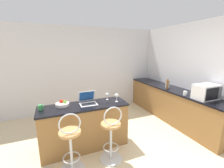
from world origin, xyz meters
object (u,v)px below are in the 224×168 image
at_px(storage_jar, 168,84).
at_px(fruit_bowl, 62,104).
at_px(microwave, 206,92).
at_px(wine_glass_short, 117,96).
at_px(mug_green, 40,107).
at_px(mug_white, 185,93).
at_px(pepper_mill, 167,84).
at_px(laptop, 88,100).
at_px(bar_stool_near, 71,144).
at_px(wine_glass_tall, 107,95).
at_px(bar_stool_far, 111,135).

xyz_separation_m(storage_jar, fruit_bowl, (-2.82, -0.33, -0.06)).
bearing_deg(microwave, wine_glass_short, 162.64).
relative_size(storage_jar, fruit_bowl, 0.75).
bearing_deg(microwave, mug_green, 168.25).
bearing_deg(mug_white, pepper_mill, 88.83).
bearing_deg(mug_white, wine_glass_short, 172.54).
height_order(laptop, pepper_mill, pepper_mill).
relative_size(bar_stool_near, pepper_mill, 3.64).
xyz_separation_m(wine_glass_short, pepper_mill, (1.65, 0.38, 0.01)).
bearing_deg(wine_glass_tall, pepper_mill, 6.37).
bearing_deg(mug_green, wine_glass_tall, 3.68).
bearing_deg(wine_glass_tall, bar_stool_far, -105.22).
distance_m(bar_stool_far, laptop, 0.81).
bearing_deg(fruit_bowl, laptop, -6.60).
relative_size(wine_glass_tall, fruit_bowl, 0.59).
xyz_separation_m(mug_white, pepper_mill, (0.01, 0.60, 0.08)).
distance_m(bar_stool_near, fruit_bowl, 0.80).
relative_size(wine_glass_short, fruit_bowl, 0.68).
bearing_deg(pepper_mill, microwave, -79.10).
relative_size(laptop, storage_jar, 1.74).
bearing_deg(bar_stool_near, mug_green, 124.62).
bearing_deg(wine_glass_short, mug_green, 175.87).
relative_size(bar_stool_near, mug_green, 10.62).
height_order(microwave, fruit_bowl, microwave).
bearing_deg(fruit_bowl, storage_jar, 6.74).
height_order(wine_glass_short, wine_glass_tall, wine_glass_short).
bearing_deg(pepper_mill, wine_glass_tall, -173.63).
bearing_deg(mug_white, bar_stool_near, -173.88).
bearing_deg(pepper_mill, wine_glass_short, -166.91).
bearing_deg(mug_green, storage_jar, 7.24).
height_order(laptop, mug_green, laptop).
distance_m(wine_glass_tall, storage_jar, 1.94).
bearing_deg(fruit_bowl, mug_white, -8.25).
relative_size(pepper_mill, storage_jar, 1.51).
relative_size(pepper_mill, mug_green, 2.92).
bearing_deg(bar_stool_far, pepper_mill, 24.10).
relative_size(bar_stool_near, storage_jar, 5.51).
bearing_deg(wine_glass_short, microwave, -17.36).
bearing_deg(laptop, bar_stool_near, -124.86).
relative_size(laptop, mug_green, 3.35).
xyz_separation_m(wine_glass_short, fruit_bowl, (-1.04, 0.17, -0.09)).
distance_m(bar_stool_near, mug_white, 2.69).
height_order(bar_stool_far, fruit_bowl, bar_stool_far).
height_order(bar_stool_far, mug_white, bar_stool_far).
bearing_deg(laptop, microwave, -16.08).
bearing_deg(storage_jar, microwave, -86.90).
bearing_deg(pepper_mill, mug_white, -91.17).
bearing_deg(wine_glass_tall, mug_white, -12.68).
bearing_deg(mug_green, mug_white, -5.92).
distance_m(bar_stool_near, wine_glass_short, 1.24).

